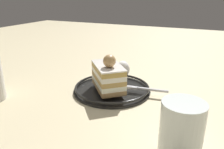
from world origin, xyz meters
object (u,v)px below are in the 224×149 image
dessert_plate (112,88)px  cake_slice (109,75)px  fork (142,89)px  drink_glass_far (181,133)px  whipped_cream_dollop (123,69)px

dessert_plate → cake_slice: 0.04m
fork → dessert_plate: bearing=-83.9°
cake_slice → fork: 0.09m
fork → drink_glass_far: 0.22m
dessert_plate → cake_slice: size_ratio=1.63×
dessert_plate → whipped_cream_dollop: size_ratio=4.19×
fork → drink_glass_far: (0.19, 0.12, 0.02)m
cake_slice → drink_glass_far: (0.16, 0.19, -0.01)m
whipped_cream_dollop → fork: 0.10m
whipped_cream_dollop → fork: size_ratio=0.39×
fork → whipped_cream_dollop: bearing=-128.7°
cake_slice → whipped_cream_dollop: size_ratio=2.57×
fork → drink_glass_far: bearing=32.1°
fork → cake_slice: bearing=-71.6°
cake_slice → drink_glass_far: size_ratio=1.31×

